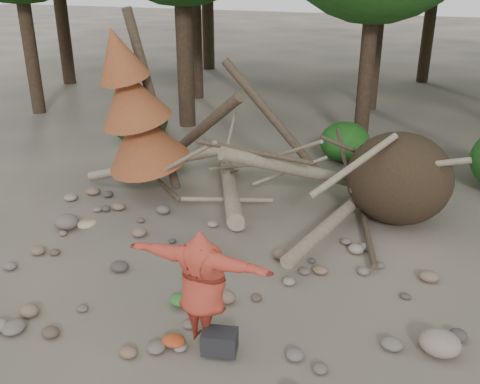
% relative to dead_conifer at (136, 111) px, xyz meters
% --- Properties ---
extents(ground, '(120.00, 120.00, 0.00)m').
position_rel_dead_conifer_xyz_m(ground, '(3.12, -3.37, -2.11)').
color(ground, '#514C44').
rests_on(ground, ground).
extents(deadfall_pile, '(8.55, 5.24, 3.30)m').
position_rel_dead_conifer_xyz_m(deadfall_pile, '(5.13, 0.87, -1.16)').
color(deadfall_pile, '#332619').
rests_on(deadfall_pile, ground).
extents(dead_conifer, '(2.06, 2.16, 4.35)m').
position_rel_dead_conifer_xyz_m(dead_conifer, '(0.00, 0.00, 0.00)').
color(dead_conifer, '#4C3F30').
rests_on(dead_conifer, ground).
extents(bush_left, '(1.80, 1.80, 1.44)m').
position_rel_dead_conifer_xyz_m(bush_left, '(-2.38, 3.83, -1.39)').
color(bush_left, '#164612').
rests_on(bush_left, ground).
extents(bush_mid, '(1.40, 1.40, 1.12)m').
position_rel_dead_conifer_xyz_m(bush_mid, '(3.92, 4.43, -1.55)').
color(bush_mid, '#1F5919').
rests_on(bush_mid, ground).
extents(frisbee_thrower, '(3.03, 0.62, 1.75)m').
position_rel_dead_conifer_xyz_m(frisbee_thrower, '(3.61, -4.24, -1.16)').
color(frisbee_thrower, '#A63425').
rests_on(frisbee_thrower, ground).
extents(backpack, '(0.55, 0.43, 0.33)m').
position_rel_dead_conifer_xyz_m(backpack, '(3.94, -4.41, -1.95)').
color(backpack, black).
rests_on(backpack, ground).
extents(cloth_green, '(0.38, 0.32, 0.14)m').
position_rel_dead_conifer_xyz_m(cloth_green, '(2.89, -3.58, -2.04)').
color(cloth_green, '#2F6E2C').
rests_on(cloth_green, ground).
extents(cloth_orange, '(0.35, 0.29, 0.13)m').
position_rel_dead_conifer_xyz_m(cloth_orange, '(3.26, -4.51, -2.05)').
color(cloth_orange, '#A53F1C').
rests_on(cloth_orange, ground).
extents(boulder_mid_right, '(0.58, 0.53, 0.35)m').
position_rel_dead_conifer_xyz_m(boulder_mid_right, '(6.82, -3.24, -1.94)').
color(boulder_mid_right, gray).
rests_on(boulder_mid_right, ground).
extents(boulder_mid_left, '(0.53, 0.48, 0.32)m').
position_rel_dead_conifer_xyz_m(boulder_mid_left, '(-0.64, -1.96, -1.95)').
color(boulder_mid_left, '#645B54').
rests_on(boulder_mid_left, ground).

